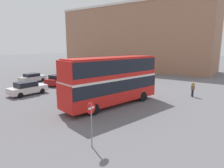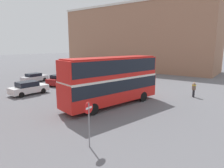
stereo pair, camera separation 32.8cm
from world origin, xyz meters
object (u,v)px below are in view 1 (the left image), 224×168
pedestrian_foreground (193,88)px  parked_car_kerb_far (58,80)px  parked_car_side_street (27,88)px  double_decker_bus (112,78)px  no_entry_sign (91,117)px  parked_car_kerb_near (33,78)px

pedestrian_foreground → parked_car_kerb_far: bearing=-19.4°
pedestrian_foreground → parked_car_side_street: bearing=-0.5°
pedestrian_foreground → double_decker_bus: bearing=21.8°
parked_car_side_street → no_entry_sign: size_ratio=1.67×
parked_car_kerb_far → parked_car_side_street: 6.35m
no_entry_sign → double_decker_bus: bearing=27.1°
double_decker_bus → pedestrian_foreground: (8.06, -5.77, -1.65)m
pedestrian_foreground → parked_car_kerb_far: 18.78m
pedestrian_foreground → parked_car_kerb_near: 24.23m
parked_car_kerb_near → parked_car_kerb_far: parked_car_kerb_far is taller
pedestrian_foreground → parked_car_kerb_near: (-5.04, 23.69, -0.35)m
pedestrian_foreground → parked_car_side_street: pedestrian_foreground is taller
parked_car_kerb_far → double_decker_bus: bearing=-114.0°
parked_car_side_street → parked_car_kerb_near: bearing=56.9°
double_decker_bus → pedestrian_foreground: double_decker_bus is taller
no_entry_sign → parked_car_kerb_near: bearing=64.1°
parked_car_kerb_near → pedestrian_foreground: bearing=-78.2°
pedestrian_foreground → no_entry_sign: size_ratio=0.65×
parked_car_kerb_far → parked_car_kerb_near: bearing=90.6°
parked_car_kerb_near → double_decker_bus: bearing=-99.8°
parked_car_kerb_near → parked_car_kerb_far: size_ratio=0.99×
double_decker_bus → no_entry_sign: 8.58m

